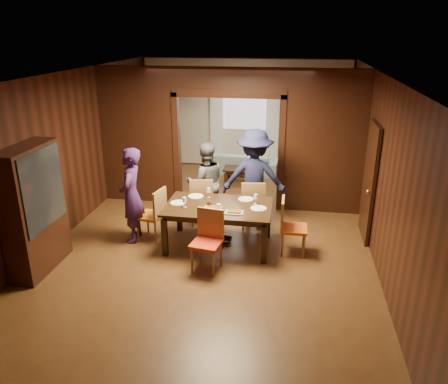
% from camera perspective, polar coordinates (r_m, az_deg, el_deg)
% --- Properties ---
extents(floor, '(9.00, 9.00, 0.00)m').
position_cam_1_polar(floor, '(8.07, -1.22, -5.90)').
color(floor, '#533017').
rests_on(floor, ground).
extents(ceiling, '(5.50, 9.00, 0.02)m').
position_cam_1_polar(ceiling, '(7.26, -1.39, 15.04)').
color(ceiling, silver).
rests_on(ceiling, room_walls).
extents(room_walls, '(5.52, 9.01, 2.90)m').
position_cam_1_polar(room_walls, '(9.32, 0.84, 7.60)').
color(room_walls, black).
rests_on(room_walls, floor).
extents(person_purple, '(0.47, 0.66, 1.71)m').
position_cam_1_polar(person_purple, '(7.82, -12.00, -0.43)').
color(person_purple, '#391C51').
rests_on(person_purple, floor).
extents(person_grey, '(0.94, 0.85, 1.59)m').
position_cam_1_polar(person_grey, '(8.49, -2.41, 1.25)').
color(person_grey, '#4C4D52').
rests_on(person_grey, floor).
extents(person_navy, '(1.24, 0.75, 1.88)m').
position_cam_1_polar(person_navy, '(8.31, 3.97, 1.84)').
color(person_navy, '#181A3C').
rests_on(person_navy, floor).
extents(sofa, '(1.94, 0.82, 0.56)m').
position_cam_1_polar(sofa, '(11.52, 2.27, 3.81)').
color(sofa, '#87AEB0').
rests_on(sofa, floor).
extents(serving_bowl, '(0.28, 0.28, 0.07)m').
position_cam_1_polar(serving_bowl, '(7.57, 0.05, -1.18)').
color(serving_bowl, black).
rests_on(serving_bowl, dining_table).
extents(dining_table, '(1.82, 1.13, 0.76)m').
position_cam_1_polar(dining_table, '(7.62, -0.71, -4.43)').
color(dining_table, black).
rests_on(dining_table, floor).
extents(coffee_table, '(0.80, 0.50, 0.40)m').
position_cam_1_polar(coffee_table, '(10.75, 2.11, 2.13)').
color(coffee_table, black).
rests_on(coffee_table, floor).
extents(chair_left, '(0.52, 0.52, 0.97)m').
position_cam_1_polar(chair_left, '(7.93, -9.55, -2.86)').
color(chair_left, '#C86612').
rests_on(chair_left, floor).
extents(chair_right, '(0.44, 0.44, 0.97)m').
position_cam_1_polar(chair_right, '(7.43, 9.12, -4.49)').
color(chair_right, '#D65314').
rests_on(chair_right, floor).
extents(chair_far_l, '(0.52, 0.52, 0.97)m').
position_cam_1_polar(chair_far_l, '(8.45, -2.92, -1.07)').
color(chair_far_l, red).
rests_on(chair_far_l, floor).
extents(chair_far_r, '(0.49, 0.49, 0.97)m').
position_cam_1_polar(chair_far_r, '(8.29, 3.78, -1.53)').
color(chair_far_r, '#D15613').
rests_on(chair_far_r, floor).
extents(chair_near, '(0.51, 0.51, 0.97)m').
position_cam_1_polar(chair_near, '(6.85, -2.32, -6.51)').
color(chair_near, red).
rests_on(chair_near, floor).
extents(hutch, '(0.40, 1.20, 2.00)m').
position_cam_1_polar(hutch, '(7.29, -23.55, -2.13)').
color(hutch, black).
rests_on(hutch, floor).
extents(door_right, '(0.06, 0.90, 2.10)m').
position_cam_1_polar(door_right, '(8.13, 18.46, 1.21)').
color(door_right, black).
rests_on(door_right, floor).
extents(window_far, '(1.20, 0.03, 1.30)m').
position_cam_1_polar(window_far, '(11.77, 2.73, 11.27)').
color(window_far, silver).
rests_on(window_far, back_wall).
extents(curtain_left, '(0.35, 0.06, 2.40)m').
position_cam_1_polar(curtain_left, '(11.92, -0.96, 9.21)').
color(curtain_left, white).
rests_on(curtain_left, back_wall).
extents(curtain_right, '(0.35, 0.06, 2.40)m').
position_cam_1_polar(curtain_right, '(11.75, 6.35, 8.92)').
color(curtain_right, white).
rests_on(curtain_right, back_wall).
extents(plate_left, '(0.27, 0.27, 0.01)m').
position_cam_1_polar(plate_left, '(7.61, -6.02, -1.41)').
color(plate_left, silver).
rests_on(plate_left, dining_table).
extents(plate_far_l, '(0.27, 0.27, 0.01)m').
position_cam_1_polar(plate_far_l, '(7.88, -3.70, -0.55)').
color(plate_far_l, white).
rests_on(plate_far_l, dining_table).
extents(plate_far_r, '(0.27, 0.27, 0.01)m').
position_cam_1_polar(plate_far_r, '(7.74, 2.86, -0.94)').
color(plate_far_r, silver).
rests_on(plate_far_r, dining_table).
extents(plate_right, '(0.27, 0.27, 0.01)m').
position_cam_1_polar(plate_right, '(7.36, 4.54, -2.14)').
color(plate_right, silver).
rests_on(plate_right, dining_table).
extents(plate_near, '(0.27, 0.27, 0.01)m').
position_cam_1_polar(plate_near, '(7.16, -1.05, -2.72)').
color(plate_near, white).
rests_on(plate_near, dining_table).
extents(platter_a, '(0.30, 0.20, 0.04)m').
position_cam_1_polar(platter_a, '(7.34, -1.47, -2.04)').
color(platter_a, gray).
rests_on(platter_a, dining_table).
extents(platter_b, '(0.30, 0.20, 0.04)m').
position_cam_1_polar(platter_b, '(7.17, 1.34, -2.61)').
color(platter_b, gray).
rests_on(platter_b, dining_table).
extents(wineglass_left, '(0.08, 0.08, 0.18)m').
position_cam_1_polar(wineglass_left, '(7.39, -5.17, -1.36)').
color(wineglass_left, silver).
rests_on(wineglass_left, dining_table).
extents(wineglass_far, '(0.08, 0.08, 0.18)m').
position_cam_1_polar(wineglass_far, '(7.80, -2.02, -0.08)').
color(wineglass_far, silver).
rests_on(wineglass_far, dining_table).
extents(wineglass_right, '(0.08, 0.08, 0.18)m').
position_cam_1_polar(wineglass_right, '(7.52, 4.17, -0.93)').
color(wineglass_right, silver).
rests_on(wineglass_right, dining_table).
extents(tumbler, '(0.07, 0.07, 0.14)m').
position_cam_1_polar(tumbler, '(7.18, -0.68, -2.11)').
color(tumbler, white).
rests_on(tumbler, dining_table).
extents(condiment_jar, '(0.08, 0.08, 0.11)m').
position_cam_1_polar(condiment_jar, '(7.41, -1.93, -1.50)').
color(condiment_jar, '#4F2D12').
rests_on(condiment_jar, dining_table).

